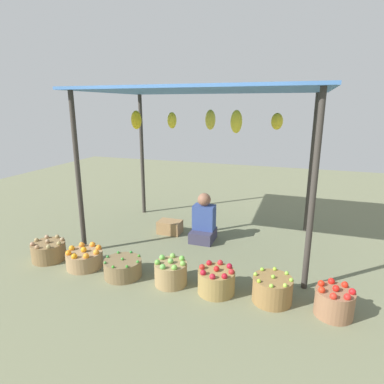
# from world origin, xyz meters

# --- Properties ---
(ground_plane) EXTENTS (14.00, 14.00, 0.00)m
(ground_plane) POSITION_xyz_m (0.00, 0.00, 0.00)
(ground_plane) COLOR #707455
(market_stall_structure) EXTENTS (3.42, 2.24, 2.35)m
(market_stall_structure) POSITION_xyz_m (0.00, 0.01, 2.15)
(market_stall_structure) COLOR #38332D
(market_stall_structure) RESTS_ON ground
(vendor_person) EXTENTS (0.36, 0.44, 0.78)m
(vendor_person) POSITION_xyz_m (-0.00, 0.01, 0.30)
(vendor_person) COLOR #38364C
(vendor_person) RESTS_ON ground
(basket_potatoes) EXTENTS (0.46, 0.46, 0.31)m
(basket_potatoes) POSITION_xyz_m (-1.87, -1.37, 0.13)
(basket_potatoes) COLOR olive
(basket_potatoes) RESTS_ON ground
(basket_oranges) EXTENTS (0.48, 0.48, 0.29)m
(basket_oranges) POSITION_xyz_m (-1.25, -1.38, 0.12)
(basket_oranges) COLOR #957751
(basket_oranges) RESTS_ON ground
(basket_green_chilies) EXTENTS (0.48, 0.48, 0.25)m
(basket_green_chilies) POSITION_xyz_m (-0.64, -1.43, 0.11)
(basket_green_chilies) COLOR brown
(basket_green_chilies) RESTS_ON ground
(basket_green_apples) EXTENTS (0.40, 0.40, 0.34)m
(basket_green_apples) POSITION_xyz_m (0.02, -1.41, 0.15)
(basket_green_apples) COLOR #957A4E
(basket_green_apples) RESTS_ON ground
(basket_red_apples) EXTENTS (0.43, 0.43, 0.33)m
(basket_red_apples) POSITION_xyz_m (0.59, -1.41, 0.14)
(basket_red_apples) COLOR olive
(basket_red_apples) RESTS_ON ground
(basket_limes) EXTENTS (0.44, 0.44, 0.32)m
(basket_limes) POSITION_xyz_m (1.22, -1.38, 0.14)
(basket_limes) COLOR olive
(basket_limes) RESTS_ON ground
(basket_red_tomatoes) EXTENTS (0.39, 0.39, 0.34)m
(basket_red_tomatoes) POSITION_xyz_m (1.85, -1.43, 0.15)
(basket_red_tomatoes) COLOR #8D6345
(basket_red_tomatoes) RESTS_ON ground
(wooden_crate_near_vendor) EXTENTS (0.39, 0.27, 0.22)m
(wooden_crate_near_vendor) POSITION_xyz_m (-0.63, 0.10, 0.11)
(wooden_crate_near_vendor) COLOR #987248
(wooden_crate_near_vendor) RESTS_ON ground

